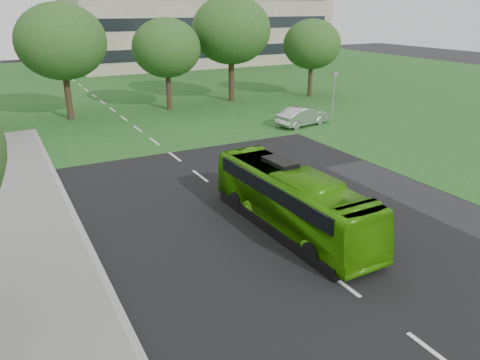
% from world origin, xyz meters
% --- Properties ---
extents(ground, '(160.00, 160.00, 0.00)m').
position_xyz_m(ground, '(0.00, 0.00, 0.00)').
color(ground, black).
rests_on(ground, ground).
extents(street_surfaces, '(120.00, 120.00, 0.15)m').
position_xyz_m(street_surfaces, '(-0.38, 22.75, 0.03)').
color(street_surfaces, black).
rests_on(street_surfaces, ground).
extents(tree_park_b, '(7.02, 7.02, 9.20)m').
position_xyz_m(tree_park_b, '(-3.94, 27.89, 6.20)').
color(tree_park_b, black).
rests_on(tree_park_b, ground).
extents(tree_park_c, '(5.99, 5.99, 7.95)m').
position_xyz_m(tree_park_c, '(4.67, 27.75, 5.40)').
color(tree_park_c, black).
rests_on(tree_park_c, ground).
extents(tree_park_d, '(7.48, 7.48, 9.89)m').
position_xyz_m(tree_park_d, '(11.51, 28.75, 6.70)').
color(tree_park_d, black).
rests_on(tree_park_d, ground).
extents(tree_park_e, '(5.77, 5.77, 7.69)m').
position_xyz_m(tree_park_e, '(19.78, 27.10, 5.23)').
color(tree_park_e, black).
rests_on(tree_park_e, ground).
extents(bus, '(2.44, 9.37, 2.59)m').
position_xyz_m(bus, '(0.82, 2.28, 1.30)').
color(bus, '#3E9A0B').
rests_on(bus, ground).
extents(sedan, '(4.68, 2.35, 1.47)m').
position_xyz_m(sedan, '(11.76, 17.00, 0.74)').
color(sedan, '#B7B7BC').
rests_on(sedan, ground).
extents(camera_pole, '(0.38, 0.35, 4.07)m').
position_xyz_m(camera_pole, '(14.09, 16.28, 2.62)').
color(camera_pole, gray).
rests_on(camera_pole, ground).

